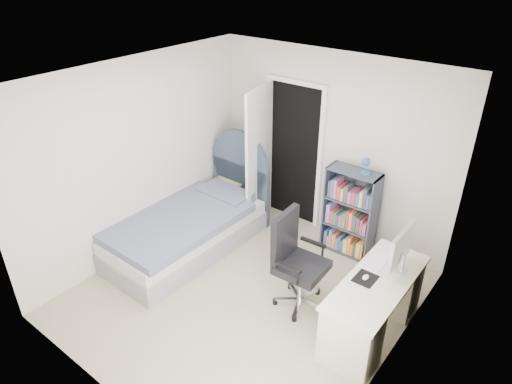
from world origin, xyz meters
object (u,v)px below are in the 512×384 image
Objects in this scene: bed at (192,226)px; floor_lamp at (258,175)px; bookcase at (350,215)px; desk at (375,304)px; nightstand at (236,184)px; office_chair at (295,256)px.

floor_lamp is (0.08, 1.33, 0.26)m from bed.
floor_lamp is 0.99× the size of bookcase.
bookcase is (1.69, 1.17, 0.24)m from bed.
desk is (2.58, 0.04, 0.07)m from bed.
bookcase reaches higher than nightstand.
bed is 2.07m from bookcase.
bookcase is (1.86, 0.06, 0.12)m from nightstand.
floor_lamp is at bearing 174.41° from bookcase.
bed is 1.13m from nightstand.
nightstand is 0.46× the size of desk.
nightstand is 0.36m from floor_lamp.
bookcase reaches higher than bed.
bed reaches higher than office_chair.
floor_lamp is (0.25, 0.22, 0.14)m from nightstand.
bookcase is at bearing 128.36° from desk.
bed is at bearing -179.05° from desk.
floor_lamp is at bearing 86.65° from bed.
nightstand is at bearing -178.14° from bookcase.
floor_lamp reaches higher than nightstand.
bookcase is at bearing -5.59° from floor_lamp.
floor_lamp is 2.12m from office_chair.
floor_lamp is at bearing 41.15° from nightstand.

